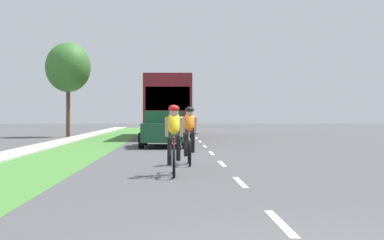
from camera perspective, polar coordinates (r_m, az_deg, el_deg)
ground_plane at (r=24.69m, az=1.25°, el=-2.62°), size 120.00×120.00×0.00m
grass_verge at (r=24.91m, az=-10.16°, el=-2.59°), size 2.59×70.00×0.01m
sidewalk_concrete at (r=25.26m, az=-14.51°, el=-2.56°), size 1.28×70.00×0.10m
lane_markings_center at (r=28.68m, az=0.81°, el=-2.17°), size 0.12×53.49×0.01m
cyclist_lead at (r=12.65m, az=-1.83°, el=-1.96°), size 0.42×1.72×1.58m
cyclist_trailing at (r=15.38m, az=-0.27°, el=-1.52°), size 0.42×1.72×1.58m
sedan_dark_green at (r=24.18m, az=-2.85°, el=-0.87°), size 1.98×4.30×1.52m
bus_maroon at (r=34.38m, az=-2.37°, el=1.57°), size 2.78×11.60×3.48m
street_tree_near at (r=35.30m, az=-12.36°, el=5.17°), size 2.73×2.73×5.74m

